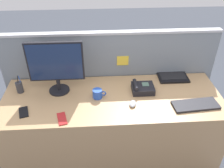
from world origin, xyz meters
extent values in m
plane|color=#424751|center=(0.00, 0.00, 0.00)|extent=(10.00, 10.00, 0.00)
cube|color=tan|center=(0.00, 0.00, 0.36)|extent=(2.08, 0.74, 0.71)
cube|color=gray|center=(0.00, 0.41, 0.59)|extent=(2.24, 0.06, 1.18)
cube|color=#B7BAC1|center=(0.00, 0.41, 1.19)|extent=(2.24, 0.07, 0.02)
cube|color=beige|center=(-0.67, 0.38, 0.71)|extent=(0.08, 0.01, 0.09)
cube|color=yellow|center=(0.13, 0.38, 0.89)|extent=(0.12, 0.01, 0.10)
cylinder|color=black|center=(-0.51, 0.14, 0.72)|extent=(0.20, 0.20, 0.02)
cylinder|color=black|center=(-0.51, 0.14, 0.79)|extent=(0.04, 0.04, 0.12)
cube|color=black|center=(-0.51, 0.15, 1.03)|extent=(0.52, 0.03, 0.39)
cube|color=#19284C|center=(-0.51, 0.14, 1.03)|extent=(0.49, 0.01, 0.36)
cube|color=black|center=(0.66, 0.31, 0.72)|extent=(0.31, 0.24, 0.02)
cube|color=black|center=(0.66, 0.32, 0.73)|extent=(0.27, 0.17, 0.00)
cube|color=black|center=(0.66, 0.41, 0.83)|extent=(0.31, 0.04, 0.19)
cube|color=#9EB2D1|center=(0.66, 0.40, 0.83)|extent=(0.28, 0.03, 0.17)
cube|color=black|center=(0.30, 0.08, 0.74)|extent=(0.21, 0.18, 0.06)
cube|color=#4C6B5B|center=(0.33, 0.10, 0.78)|extent=(0.06, 0.06, 0.01)
cylinder|color=black|center=(0.23, 0.08, 0.79)|extent=(0.04, 0.16, 0.04)
cube|color=#232328|center=(0.74, -0.17, 0.72)|extent=(0.42, 0.19, 0.02)
ellipsoid|color=#B2B5BC|center=(0.18, -0.12, 0.73)|extent=(0.08, 0.11, 0.03)
cylinder|color=#333338|center=(-0.89, 0.15, 0.77)|extent=(0.06, 0.06, 0.11)
cylinder|color=blue|center=(-0.87, 0.16, 0.82)|extent=(0.02, 0.01, 0.13)
cylinder|color=black|center=(-0.89, 0.14, 0.83)|extent=(0.02, 0.02, 0.14)
cube|color=black|center=(-0.79, -0.16, 0.72)|extent=(0.11, 0.16, 0.01)
cube|color=#B22323|center=(-0.44, -0.27, 0.72)|extent=(0.11, 0.17, 0.01)
cylinder|color=blue|center=(-0.14, 0.01, 0.76)|extent=(0.09, 0.09, 0.09)
torus|color=blue|center=(-0.08, 0.01, 0.76)|extent=(0.05, 0.01, 0.05)
camera|label=1|loc=(-0.12, -1.80, 2.11)|focal=38.65mm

